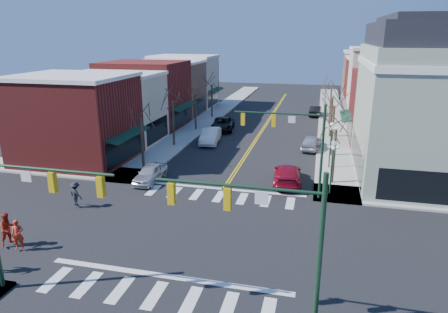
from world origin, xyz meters
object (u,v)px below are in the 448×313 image
Objects in this scene: pedestrian_red_a at (18,235)px; victorian_corner at (440,101)px; car_left_mid at (210,136)px; pedestrian_dark_b at (76,194)px; lamppost_midblock at (331,137)px; car_right_far at (315,111)px; pedestrian_red_b at (8,229)px; car_right_mid at (311,142)px; car_right_near at (287,174)px; car_left_far at (223,124)px; car_left_near at (150,173)px; lamppost_corner at (332,158)px.

victorian_corner is at bearing 9.18° from pedestrian_red_a.
car_left_mid is 19.77m from pedestrian_dark_b.
lamppost_midblock reaches higher than car_right_far.
pedestrian_red_a is (-17.30, -19.21, -1.94)m from lamppost_midblock.
car_right_mid is at bearing -9.20° from pedestrian_red_b.
pedestrian_red_a is at bearing 41.74° from car_right_near.
car_left_far is at bearing 55.59° from pedestrian_red_a.
pedestrian_dark_b is (-25.89, -12.61, -5.62)m from victorian_corner.
car_left_near is 0.82× the size of car_left_mid.
car_left_near is 0.78× the size of car_right_near.
victorian_corner is 10.89m from lamppost_corner.
pedestrian_dark_b is at bearing 65.71° from pedestrian_red_a.
pedestrian_red_a reaches higher than car_right_near.
lamppost_corner is (-8.30, -6.00, -3.70)m from victorian_corner.
pedestrian_red_b is (-14.80, -14.16, 0.35)m from car_right_near.
car_left_far is (-0.15, 6.48, -0.06)m from car_left_mid.
car_right_near is at bearing -22.31° from pedestrian_red_b.
victorian_corner is 9.10m from lamppost_midblock.
car_left_mid is 1.13× the size of car_right_far.
victorian_corner reaches higher than pedestrian_red_a.
car_right_far is (12.80, 32.19, 0.03)m from car_left_near.
car_right_near reaches higher than car_left_near.
pedestrian_red_a is 0.96m from pedestrian_red_b.
car_left_mid is at bearing 7.46° from car_right_mid.
pedestrian_dark_b reaches higher than car_right_far.
car_left_near is 12.44m from pedestrian_red_b.
car_left_mid is 0.90× the size of car_left_far.
pedestrian_red_a is (-25.60, -18.71, -5.63)m from victorian_corner.
car_left_near is 13.22m from car_left_mid.
pedestrian_dark_b is at bearing -159.41° from lamppost_corner.
car_right_far is at bearing 69.85° from car_left_near.
car_left_far is (-21.45, 13.10, -5.85)m from victorian_corner.
lamppost_midblock is (0.00, 6.50, 0.00)m from lamppost_corner.
car_right_mid is at bearing 98.07° from lamppost_corner.
pedestrian_red_a reaches higher than car_left_mid.
pedestrian_red_a is at bearing -104.64° from car_left_far.
car_left_mid is at bearing 135.85° from lamppost_corner.
pedestrian_dark_b is at bearing 57.78° from car_right_mid.
lamppost_midblock reaches higher than car_left_near.
car_right_near is at bearing -125.64° from lamppost_midblock.
car_left_far is 31.90m from pedestrian_red_b.
victorian_corner is 24.53m from car_left_near.
car_left_near is 12.50m from pedestrian_red_a.
car_left_mid reaches higher than car_right_near.
pedestrian_dark_b is (-4.59, -19.23, 0.17)m from car_left_mid.
pedestrian_red_a is at bearing -105.68° from car_left_mid.
pedestrian_dark_b is at bearing 17.91° from pedestrian_red_b.
lamppost_midblock is 6.23m from car_right_near.
victorian_corner reaches higher than car_right_mid.
car_right_mid is (11.35, -6.40, -0.02)m from car_left_far.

